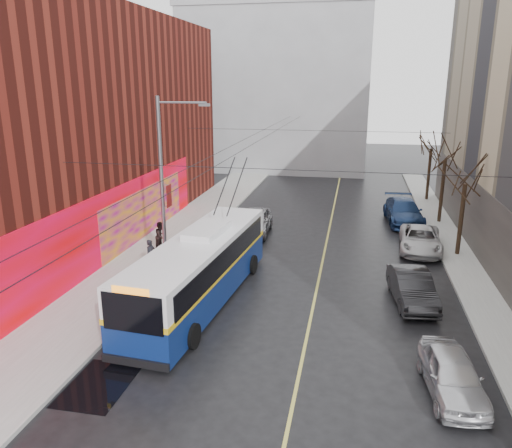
% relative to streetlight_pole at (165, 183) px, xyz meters
% --- Properties ---
extents(ground, '(140.00, 140.00, 0.00)m').
position_rel_streetlight_pole_xyz_m(ground, '(6.14, -10.00, -4.85)').
color(ground, black).
rests_on(ground, ground).
extents(sidewalk_left, '(4.00, 60.00, 0.15)m').
position_rel_streetlight_pole_xyz_m(sidewalk_left, '(-1.86, 2.00, -4.77)').
color(sidewalk_left, gray).
rests_on(sidewalk_left, ground).
extents(sidewalk_right, '(2.00, 60.00, 0.15)m').
position_rel_streetlight_pole_xyz_m(sidewalk_right, '(15.14, 2.00, -4.77)').
color(sidewalk_right, gray).
rests_on(sidewalk_right, ground).
extents(lane_line, '(0.12, 50.00, 0.01)m').
position_rel_streetlight_pole_xyz_m(lane_line, '(7.64, 4.00, -4.84)').
color(lane_line, '#BFB74C').
rests_on(lane_line, ground).
extents(building_left, '(12.11, 36.00, 14.00)m').
position_rel_streetlight_pole_xyz_m(building_left, '(-9.85, 3.99, 2.14)').
color(building_left, '#561711').
rests_on(building_left, ground).
extents(building_far, '(20.50, 12.10, 18.00)m').
position_rel_streetlight_pole_xyz_m(building_far, '(0.14, 34.99, 4.17)').
color(building_far, gray).
rests_on(building_far, ground).
extents(streetlight_pole, '(2.65, 0.60, 9.00)m').
position_rel_streetlight_pole_xyz_m(streetlight_pole, '(0.00, 0.00, 0.00)').
color(streetlight_pole, slate).
rests_on(streetlight_pole, ground).
extents(catenary_wires, '(18.00, 60.00, 0.22)m').
position_rel_streetlight_pole_xyz_m(catenary_wires, '(3.60, 4.77, 1.40)').
color(catenary_wires, black).
extents(tree_near, '(3.20, 3.20, 6.40)m').
position_rel_streetlight_pole_xyz_m(tree_near, '(15.14, 6.00, 0.13)').
color(tree_near, black).
rests_on(tree_near, ground).
extents(tree_mid, '(3.20, 3.20, 6.68)m').
position_rel_streetlight_pole_xyz_m(tree_mid, '(15.14, 13.00, 0.41)').
color(tree_mid, black).
rests_on(tree_mid, ground).
extents(tree_far, '(3.20, 3.20, 6.57)m').
position_rel_streetlight_pole_xyz_m(tree_far, '(15.14, 20.00, 0.30)').
color(tree_far, black).
rests_on(tree_far, ground).
extents(puddle, '(1.98, 2.86, 0.01)m').
position_rel_streetlight_pole_xyz_m(puddle, '(1.21, -9.70, -4.84)').
color(puddle, black).
rests_on(puddle, ground).
extents(pigeons_flying, '(2.00, 1.26, 1.54)m').
position_rel_streetlight_pole_xyz_m(pigeons_flying, '(3.69, 1.09, 2.46)').
color(pigeons_flying, slate).
extents(trolleybus, '(3.58, 12.25, 5.74)m').
position_rel_streetlight_pole_xyz_m(trolleybus, '(2.57, -2.75, -3.25)').
color(trolleybus, '#0B1D54').
rests_on(trolleybus, ground).
extents(parked_car_a, '(1.99, 4.15, 1.37)m').
position_rel_streetlight_pole_xyz_m(parked_car_a, '(12.52, -7.86, -4.16)').
color(parked_car_a, silver).
rests_on(parked_car_a, ground).
extents(parked_car_b, '(2.09, 4.60, 1.47)m').
position_rel_streetlight_pole_xyz_m(parked_car_b, '(11.94, -1.01, -4.11)').
color(parked_car_b, black).
rests_on(parked_car_b, ground).
extents(parked_car_c, '(2.63, 5.14, 1.39)m').
position_rel_streetlight_pole_xyz_m(parked_car_c, '(13.14, 6.57, -4.15)').
color(parked_car_c, '#BCBBBD').
rests_on(parked_car_c, ground).
extents(parked_car_d, '(2.78, 5.85, 1.65)m').
position_rel_streetlight_pole_xyz_m(parked_car_d, '(12.65, 12.63, -4.02)').
color(parked_car_d, navy).
rests_on(parked_car_d, ground).
extents(following_car, '(2.10, 4.87, 1.64)m').
position_rel_streetlight_pole_xyz_m(following_car, '(2.89, 8.08, -4.03)').
color(following_car, '#A5A5AA').
rests_on(following_car, ground).
extents(pedestrian_a, '(0.59, 0.72, 1.68)m').
position_rel_streetlight_pole_xyz_m(pedestrian_a, '(-0.97, 0.03, -3.86)').
color(pedestrian_a, black).
rests_on(pedestrian_a, sidewalk_left).
extents(pedestrian_b, '(0.86, 0.99, 1.72)m').
position_rel_streetlight_pole_xyz_m(pedestrian_b, '(-1.69, 3.19, -3.84)').
color(pedestrian_b, black).
rests_on(pedestrian_b, sidewalk_left).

